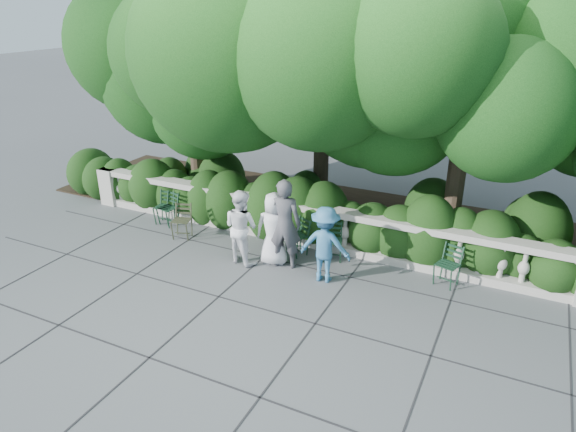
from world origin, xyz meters
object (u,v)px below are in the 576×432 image
at_px(chair_c, 292,256).
at_px(chair_f, 441,287).
at_px(chair_e, 287,251).
at_px(person_woman_grey, 284,224).
at_px(chair_b, 165,226).
at_px(chair_weathered, 181,240).
at_px(chair_a, 162,225).
at_px(chair_d, 332,263).
at_px(person_older_blue, 325,245).
at_px(person_casual_man, 241,227).
at_px(person_businessman, 274,229).

distance_m(chair_c, chair_f, 3.23).
height_order(chair_e, chair_f, same).
bearing_deg(person_woman_grey, chair_f, 176.10).
bearing_deg(chair_b, person_woman_grey, 4.49).
distance_m(chair_f, chair_weathered, 5.93).
relative_size(chair_a, chair_b, 1.00).
xyz_separation_m(chair_a, chair_c, (3.61, -0.05, 0.00)).
xyz_separation_m(chair_b, person_woman_grey, (3.58, -0.50, 0.97)).
distance_m(chair_d, person_woman_grey, 1.41).
xyz_separation_m(chair_b, chair_weathered, (0.84, -0.46, 0.00)).
bearing_deg(person_older_blue, chair_b, -14.02).
height_order(chair_c, chair_d, same).
height_order(chair_a, chair_e, same).
height_order(chair_d, person_older_blue, person_older_blue).
height_order(chair_b, chair_d, same).
xyz_separation_m(chair_weathered, person_older_blue, (3.72, -0.21, 0.79)).
height_order(chair_f, chair_weathered, same).
xyz_separation_m(person_casual_man, person_older_blue, (1.89, 0.04, -0.02)).
bearing_deg(person_businessman, chair_weathered, -15.26).
xyz_separation_m(chair_a, person_businessman, (3.41, -0.50, 0.79)).
bearing_deg(person_casual_man, chair_b, -0.61).
distance_m(chair_d, person_casual_man, 2.09).
bearing_deg(person_casual_man, chair_f, -155.07).
bearing_deg(chair_c, person_older_blue, -3.99).
xyz_separation_m(chair_c, person_woman_grey, (0.06, -0.47, 0.97)).
relative_size(chair_c, chair_weathered, 1.00).
relative_size(chair_weathered, person_older_blue, 0.53).
xyz_separation_m(chair_a, chair_b, (0.09, -0.02, 0.00)).
height_order(chair_b, person_woman_grey, person_woman_grey).
bearing_deg(chair_e, chair_f, 3.12).
xyz_separation_m(chair_f, person_businessman, (-3.43, -0.53, 0.79)).
bearing_deg(chair_c, chair_e, 164.76).
bearing_deg(chair_weathered, chair_e, -3.06).
relative_size(chair_weathered, person_businessman, 0.53).
distance_m(person_businessman, person_woman_grey, 0.31).
xyz_separation_m(chair_e, person_older_blue, (1.23, -0.82, 0.79)).
xyz_separation_m(chair_b, chair_f, (6.75, 0.06, 0.00)).
height_order(chair_e, person_older_blue, person_older_blue).
height_order(chair_c, chair_e, same).
relative_size(chair_f, person_older_blue, 0.53).
relative_size(chair_c, chair_d, 1.00).
height_order(chair_b, chair_weathered, same).
height_order(person_businessman, person_casual_man, person_casual_man).
distance_m(person_woman_grey, person_casual_man, 0.95).
relative_size(chair_weathered, person_woman_grey, 0.43).
bearing_deg(chair_a, person_businessman, -14.17).
distance_m(chair_b, person_woman_grey, 3.74).
distance_m(chair_a, chair_d, 4.52).
distance_m(chair_b, chair_e, 3.34).
height_order(chair_c, chair_weathered, same).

